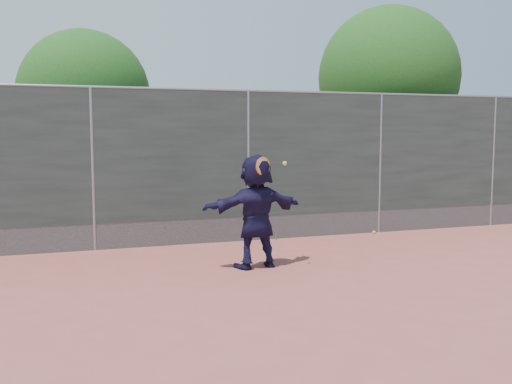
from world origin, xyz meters
name	(u,v)px	position (x,y,z in m)	size (l,w,h in m)	color
ground	(322,284)	(0.00, 0.00, 0.00)	(80.00, 80.00, 0.00)	#9E4C42
player	(256,211)	(-0.58, 1.28, 0.92)	(1.71, 0.54, 1.84)	#161234
ball_ground	(374,232)	(2.81, 3.35, 0.03)	(0.07, 0.07, 0.07)	yellow
fence	(248,162)	(0.00, 3.50, 1.58)	(20.00, 0.06, 3.03)	#38423D
swing_action	(265,167)	(-0.50, 1.07, 1.64)	(0.50, 0.21, 0.51)	orange
tree_right	(393,82)	(4.68, 5.75, 3.49)	(3.78, 3.60, 5.39)	#382314
tree_left	(91,100)	(-2.85, 6.55, 2.94)	(3.15, 3.00, 4.53)	#382314
weed_clump	(264,234)	(0.29, 3.38, 0.13)	(0.68, 0.07, 0.30)	#387226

